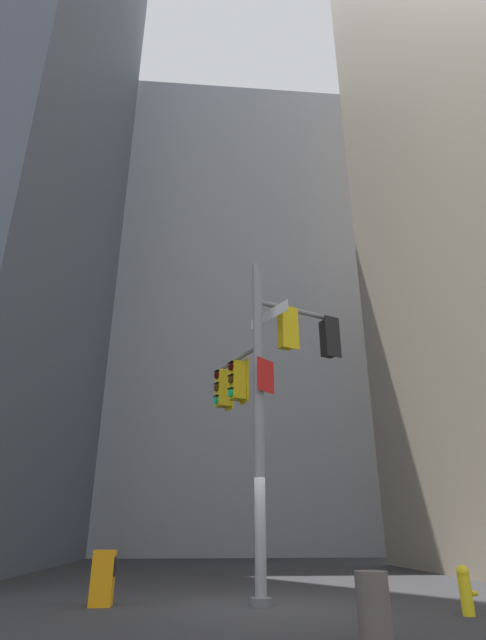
{
  "coord_description": "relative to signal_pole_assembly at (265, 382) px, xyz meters",
  "views": [
    {
      "loc": [
        -1.33,
        -11.49,
        1.42
      ],
      "look_at": [
        -0.38,
        -0.1,
        6.25
      ],
      "focal_mm": 28.05,
      "sensor_mm": 36.0,
      "label": 1
    }
  ],
  "objects": [
    {
      "name": "ground",
      "position": [
        -0.23,
        -0.54,
        -4.84
      ],
      "size": [
        120.0,
        120.0,
        0.0
      ],
      "primitive_type": "plane",
      "color": "#2D2D30"
    },
    {
      "name": "building_mid_block",
      "position": [
        0.58,
        27.44,
        12.95
      ],
      "size": [
        17.4,
        17.4,
        35.58
      ],
      "primitive_type": "cube",
      "color": "#9399A3",
      "rests_on": "ground"
    },
    {
      "name": "signal_pole_assembly",
      "position": [
        0.0,
        0.0,
        0.0
      ],
      "size": [
        3.36,
        2.64,
        7.87
      ],
      "color": "gray",
      "rests_on": "ground"
    },
    {
      "name": "fire_hydrant",
      "position": [
        3.35,
        -2.09,
        -4.41
      ],
      "size": [
        0.33,
        0.23,
        0.83
      ],
      "color": "yellow",
      "rests_on": "ground"
    },
    {
      "name": "newspaper_box",
      "position": [
        -3.47,
        -0.31,
        -4.32
      ],
      "size": [
        0.45,
        0.36,
        1.05
      ],
      "color": "orange",
      "rests_on": "ground"
    },
    {
      "name": "trash_bin",
      "position": [
        0.86,
        -4.42,
        -4.39
      ],
      "size": [
        0.46,
        0.46,
        0.9
      ],
      "primitive_type": "cylinder",
      "color": "#59514C",
      "rests_on": "ground"
    }
  ]
}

